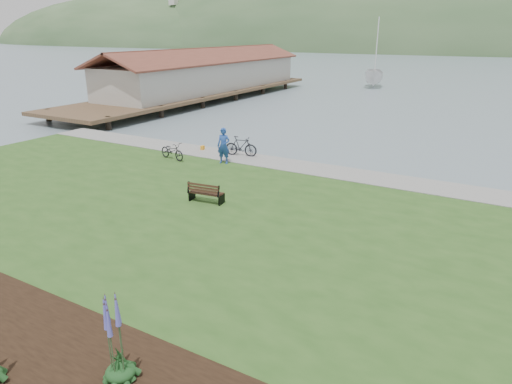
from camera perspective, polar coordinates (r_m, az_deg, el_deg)
ground at (r=18.85m, az=-5.90°, el=-2.74°), size 600.00×600.00×0.00m
lawn at (r=17.33m, az=-9.79°, el=-4.27°), size 34.00×20.00×0.40m
shoreline_path at (r=24.31m, az=3.59°, el=3.50°), size 34.00×2.20×0.03m
garden_bed at (r=10.81m, az=-24.85°, el=-20.79°), size 24.00×4.40×0.04m
pier_pavilion at (r=51.67m, az=-6.27°, el=14.44°), size 8.00×36.00×5.40m
park_bench at (r=18.81m, az=-6.36°, el=-0.05°), size 1.50×0.76×0.89m
person at (r=24.28m, az=-4.08°, el=6.16°), size 0.91×0.72×2.23m
bicycle_a at (r=25.55m, az=-10.45°, el=5.09°), size 1.00×1.93×0.96m
bicycle_b at (r=25.79m, az=-1.89°, el=5.73°), size 0.91×1.94×1.13m
sailboat at (r=64.32m, az=14.45°, el=12.57°), size 13.00×13.14×28.04m
pannier at (r=27.38m, az=-6.70°, el=5.50°), size 0.17×0.26×0.27m
echium_1 at (r=9.78m, az=-17.05°, el=-17.07°), size 0.62×0.62×2.25m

